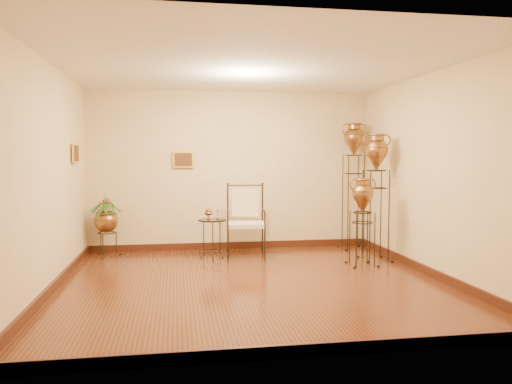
{
  "coord_description": "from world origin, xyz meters",
  "views": [
    {
      "loc": [
        -0.98,
        -6.35,
        1.64
      ],
      "look_at": [
        0.25,
        1.3,
        1.1
      ],
      "focal_mm": 35.0,
      "sensor_mm": 36.0,
      "label": 1
    }
  ],
  "objects": [
    {
      "name": "planter_urn",
      "position": [
        -2.13,
        2.15,
        0.63
      ],
      "size": [
        0.8,
        0.8,
        1.13
      ],
      "rotation": [
        0.0,
        0.0,
        0.43
      ],
      "color": "black",
      "rests_on": "ground"
    },
    {
      "name": "amphora_short",
      "position": [
        1.8,
        0.79,
        0.67
      ],
      "size": [
        0.52,
        0.52,
        1.35
      ],
      "rotation": [
        0.0,
        0.0,
        -0.34
      ],
      "color": "black",
      "rests_on": "ground"
    },
    {
      "name": "amphora_mid",
      "position": [
        2.15,
        1.13,
        1.03
      ],
      "size": [
        0.55,
        0.55,
        2.04
      ],
      "rotation": [
        0.0,
        0.0,
        -0.25
      ],
      "color": "black",
      "rests_on": "ground"
    },
    {
      "name": "armchair",
      "position": [
        0.13,
        1.62,
        0.6
      ],
      "size": [
        0.73,
        0.69,
        1.2
      ],
      "rotation": [
        0.0,
        0.0,
        -0.1
      ],
      "color": "black",
      "rests_on": "ground"
    },
    {
      "name": "ground",
      "position": [
        0.0,
        0.0,
        0.0
      ],
      "size": [
        5.0,
        5.0,
        0.0
      ],
      "primitive_type": "plane",
      "color": "#5E2B16",
      "rests_on": "ground"
    },
    {
      "name": "room_shell",
      "position": [
        -0.01,
        0.01,
        1.73
      ],
      "size": [
        5.02,
        5.02,
        2.81
      ],
      "color": "beige",
      "rests_on": "ground"
    },
    {
      "name": "side_table",
      "position": [
        -0.42,
        1.6,
        0.34
      ],
      "size": [
        0.47,
        0.47,
        0.82
      ],
      "rotation": [
        0.0,
        0.0,
        -0.06
      ],
      "color": "black",
      "rests_on": "ground"
    },
    {
      "name": "amphora_tall",
      "position": [
        2.15,
        2.15,
        1.16
      ],
      "size": [
        0.56,
        0.56,
        2.27
      ],
      "rotation": [
        0.0,
        0.0,
        0.32
      ],
      "color": "black",
      "rests_on": "ground"
    }
  ]
}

